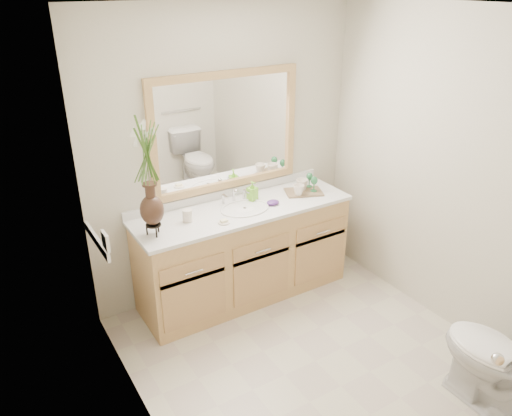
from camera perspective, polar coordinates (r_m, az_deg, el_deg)
floor at (r=3.82m, az=6.75°, el=-16.97°), size 2.60×2.60×0.00m
ceiling at (r=2.86m, az=9.32°, el=21.78°), size 2.40×2.60×0.02m
wall_back at (r=4.16m, az=-3.49°, el=6.05°), size 2.40×0.02×2.40m
wall_left at (r=2.64m, az=-13.04°, el=-6.37°), size 0.02×2.60×2.40m
wall_right at (r=3.98m, az=21.44°, el=3.42°), size 0.02×2.60×2.40m
vanity at (r=4.26m, az=-1.38°, el=-5.23°), size 1.80×0.55×0.80m
counter at (r=4.07m, az=-1.44°, el=-0.18°), size 1.84×0.57×0.03m
sink at (r=4.07m, az=-1.31°, el=-0.76°), size 0.38×0.34×0.23m
mirror at (r=4.08m, az=-3.42°, el=8.70°), size 1.32×0.04×0.97m
switch_plate at (r=3.40m, az=-16.82°, el=-3.63°), size 0.02×0.12×0.12m
door at (r=2.36m, az=22.25°, el=-18.18°), size 0.80×0.03×2.00m
toilet at (r=3.58m, az=25.96°, el=-15.53°), size 0.42×0.75×0.74m
flower_vase at (r=3.50m, az=-12.33°, el=5.24°), size 0.20×0.20×0.84m
tumbler at (r=3.86m, az=-7.84°, el=-0.86°), size 0.08×0.08×0.10m
soap_dish at (r=3.82m, az=-3.68°, el=-1.61°), size 0.09×0.09×0.03m
soap_bottle at (r=4.18m, az=-0.43°, el=1.88°), size 0.08×0.08×0.15m
purple_dish at (r=4.12m, az=1.94°, el=0.65°), size 0.12×0.11×0.04m
tray at (r=4.37m, az=5.46°, el=1.83°), size 0.37×0.31×0.02m
mug_left at (r=4.27m, az=4.88°, el=2.12°), size 0.11×0.10×0.10m
mug_right at (r=4.37m, az=5.30°, el=2.71°), size 0.12×0.12×0.10m
goblet_front at (r=4.34m, az=6.66°, el=3.04°), size 0.06×0.06×0.13m
goblet_back at (r=4.43m, az=6.14°, el=3.50°), size 0.06×0.06×0.13m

